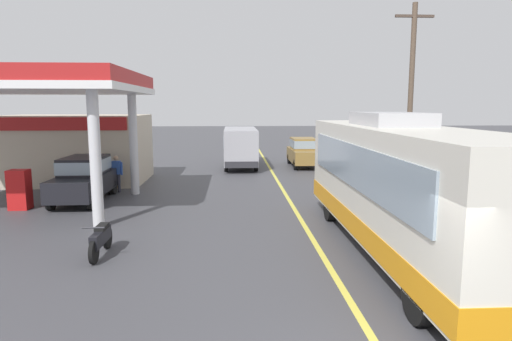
{
  "coord_description": "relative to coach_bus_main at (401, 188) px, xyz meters",
  "views": [
    {
      "loc": [
        -2.32,
        -5.39,
        3.87
      ],
      "look_at": [
        -1.5,
        10.0,
        1.6
      ],
      "focal_mm": 30.9,
      "sensor_mm": 36.0,
      "label": 1
    }
  ],
  "objects": [
    {
      "name": "car_at_pump",
      "position": [
        -10.46,
        6.86,
        -0.71
      ],
      "size": [
        1.7,
        4.2,
        1.82
      ],
      "color": "black",
      "rests_on": "ground"
    },
    {
      "name": "coach_bus_main",
      "position": [
        0.0,
        0.0,
        0.0
      ],
      "size": [
        2.6,
        11.04,
        3.69
      ],
      "color": "silver",
      "rests_on": "ground"
    },
    {
      "name": "gas_station_roadside",
      "position": [
        -12.43,
        9.75,
        0.91
      ],
      "size": [
        9.1,
        11.95,
        5.1
      ],
      "color": "#B21E1E",
      "rests_on": "ground"
    },
    {
      "name": "pedestrian_near_pump",
      "position": [
        -9.64,
        8.73,
        -0.79
      ],
      "size": [
        0.55,
        0.22,
        1.66
      ],
      "color": "#33333F",
      "rests_on": "ground"
    },
    {
      "name": "utility_pole_roadside",
      "position": [
        3.93,
        9.3,
        2.72
      ],
      "size": [
        1.8,
        0.24,
        8.52
      ],
      "color": "brown",
      "rests_on": "ground"
    },
    {
      "name": "lane_divider_stripe",
      "position": [
        -2.09,
        9.24,
        -1.72
      ],
      "size": [
        0.16,
        50.0,
        0.01
      ],
      "primitive_type": "cube",
      "color": "#D8CC4C",
      "rests_on": "ground"
    },
    {
      "name": "minibus_opposing_lane",
      "position": [
        -3.92,
        16.77,
        -0.25
      ],
      "size": [
        2.04,
        6.13,
        2.44
      ],
      "color": "#A5A5AD",
      "rests_on": "ground"
    },
    {
      "name": "car_trailing_behind_bus",
      "position": [
        0.15,
        16.79,
        -0.71
      ],
      "size": [
        1.7,
        4.2,
        1.82
      ],
      "color": "olive",
      "rests_on": "ground"
    },
    {
      "name": "motorcycle_parked_forecourt",
      "position": [
        -7.85,
        0.09,
        -1.28
      ],
      "size": [
        0.55,
        1.8,
        0.92
      ],
      "color": "black",
      "rests_on": "ground"
    },
    {
      "name": "ground",
      "position": [
        -2.09,
        14.24,
        -1.72
      ],
      "size": [
        120.0,
        120.0,
        0.0
      ],
      "primitive_type": "plane",
      "color": "#424247"
    }
  ]
}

